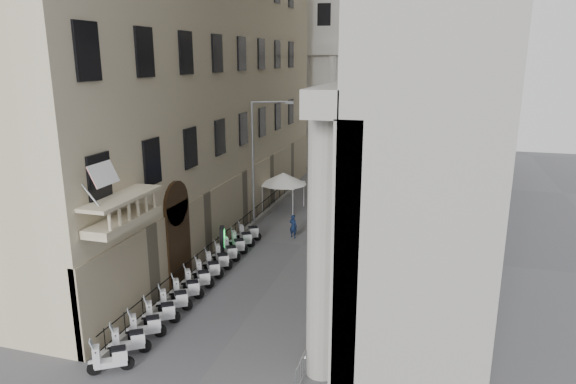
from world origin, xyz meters
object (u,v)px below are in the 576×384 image
at_px(scooter_0, 112,372).
at_px(street_lamp, 258,153).
at_px(info_kiosk, 222,241).
at_px(pedestrian_b, 363,210).
at_px(security_tent, 283,178).
at_px(pedestrian_a, 293,226).

relative_size(scooter_0, street_lamp, 0.17).
height_order(scooter_0, street_lamp, street_lamp).
distance_m(scooter_0, info_kiosk, 12.40).
distance_m(scooter_0, pedestrian_b, 22.84).
relative_size(security_tent, pedestrian_a, 2.29).
relative_size(info_kiosk, pedestrian_b, 1.19).
height_order(street_lamp, pedestrian_a, street_lamp).
xyz_separation_m(street_lamp, info_kiosk, (-0.34, -5.79, -4.44)).
height_order(security_tent, pedestrian_a, security_tent).
distance_m(scooter_0, pedestrian_a, 16.91).
bearing_deg(pedestrian_a, pedestrian_b, -108.49).
bearing_deg(info_kiosk, pedestrian_b, 32.81).
bearing_deg(street_lamp, info_kiosk, -115.94).
xyz_separation_m(scooter_0, pedestrian_b, (6.53, 21.88, 0.77)).
bearing_deg(scooter_0, street_lamp, -31.87).
xyz_separation_m(security_tent, pedestrian_b, (6.60, -1.24, -1.70)).
xyz_separation_m(info_kiosk, pedestrian_b, (7.19, 9.53, -0.15)).
height_order(security_tent, pedestrian_b, security_tent).
height_order(pedestrian_a, pedestrian_b, pedestrian_a).
bearing_deg(pedestrian_b, pedestrian_a, 83.29).
bearing_deg(security_tent, info_kiosk, -93.15).
xyz_separation_m(scooter_0, security_tent, (-0.07, 23.12, 2.47)).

